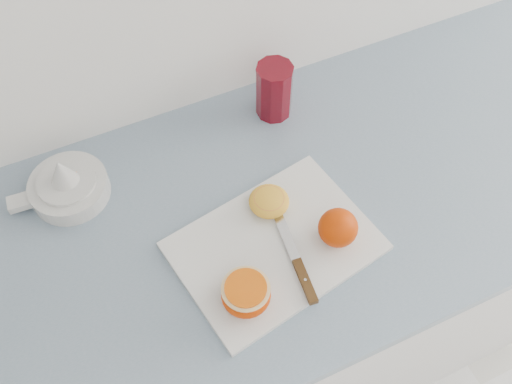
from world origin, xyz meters
TOP-DOWN VIEW (x-y plane):
  - counter at (-0.20, 1.70)m, footprint 2.34×0.64m
  - cutting_board at (-0.15, 1.62)m, footprint 0.38×0.30m
  - whole_orange at (-0.05, 1.58)m, footprint 0.07×0.07m
  - half_orange at (-0.24, 1.54)m, footprint 0.08×0.08m
  - squeezed_shell at (-0.13, 1.69)m, footprint 0.07×0.07m
  - paring_knife at (-0.14, 1.54)m, footprint 0.04×0.19m
  - citrus_juicer at (-0.46, 1.88)m, footprint 0.19×0.15m
  - red_tumbler at (-0.01, 1.91)m, footprint 0.08×0.08m

SIDE VIEW (x-z plane):
  - counter at x=-0.20m, z-range 0.00..0.89m
  - cutting_board at x=-0.15m, z-range 0.89..0.90m
  - paring_knife at x=-0.14m, z-range 0.90..0.91m
  - citrus_juicer at x=-0.46m, z-range 0.87..0.97m
  - squeezed_shell at x=-0.13m, z-range 0.90..0.93m
  - half_orange at x=-0.24m, z-range 0.90..0.95m
  - whole_orange at x=-0.05m, z-range 0.90..0.97m
  - red_tumbler at x=-0.01m, z-range 0.89..1.01m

